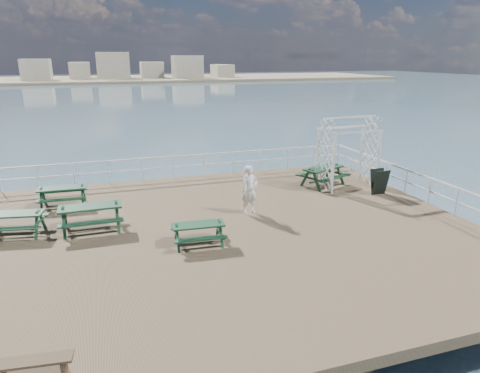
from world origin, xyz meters
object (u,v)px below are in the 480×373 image
object	(u,v)px
picnic_table_e	(198,229)
picnic_table_c	(323,172)
picnic_table_d	(15,219)
trellis_arbor	(348,156)
person	(250,190)
flat_bench_near	(32,365)
picnic_table_a	(62,192)
picnic_table_b	(91,212)

from	to	relation	value
picnic_table_e	picnic_table_c	bearing A→B (deg)	37.43
picnic_table_d	trellis_arbor	distance (m)	13.22
picnic_table_d	trellis_arbor	xyz separation A→B (m)	(13.11, 1.45, 0.84)
picnic_table_c	picnic_table_e	bearing A→B (deg)	-167.76
picnic_table_c	picnic_table_d	size ratio (longest dim) A/B	1.21
person	flat_bench_near	bearing A→B (deg)	-145.54
picnic_table_d	flat_bench_near	bearing A→B (deg)	-69.02
picnic_table_a	picnic_table_c	bearing A→B (deg)	-0.97
picnic_table_b	trellis_arbor	bearing A→B (deg)	8.65
picnic_table_a	picnic_table_b	world-z (taller)	picnic_table_b
picnic_table_c	flat_bench_near	xyz separation A→B (m)	(-10.82, -9.21, -0.30)
picnic_table_c	picnic_table_d	world-z (taller)	picnic_table_c
flat_bench_near	picnic_table_c	bearing A→B (deg)	46.62
picnic_table_c	trellis_arbor	xyz separation A→B (m)	(0.92, -0.46, 0.78)
picnic_table_e	person	bearing A→B (deg)	44.98
picnic_table_b	picnic_table_c	distance (m)	10.11
picnic_table_a	person	bearing A→B (deg)	-22.08
picnic_table_a	person	distance (m)	7.26
picnic_table_c	trellis_arbor	distance (m)	1.29
picnic_table_e	picnic_table_a	bearing A→B (deg)	133.29
picnic_table_d	picnic_table_b	bearing A→B (deg)	2.00
flat_bench_near	person	distance (m)	9.46
picnic_table_a	flat_bench_near	distance (m)	9.83
flat_bench_near	trellis_arbor	size ratio (longest dim) A/B	0.46
picnic_table_d	flat_bench_near	distance (m)	7.43
picnic_table_a	picnic_table_c	xyz separation A→B (m)	(10.92, -0.61, 0.06)
picnic_table_b	person	world-z (taller)	person
picnic_table_c	trellis_arbor	size ratio (longest dim) A/B	0.76
picnic_table_b	trellis_arbor	distance (m)	10.95
trellis_arbor	picnic_table_b	bearing A→B (deg)	-173.11
picnic_table_d	flat_bench_near	size ratio (longest dim) A/B	1.37
picnic_table_e	flat_bench_near	xyz separation A→B (m)	(-4.10, -4.73, -0.19)
trellis_arbor	picnic_table_a	bearing A→B (deg)	172.28
picnic_table_d	trellis_arbor	bearing A→B (deg)	16.66
picnic_table_d	person	xyz separation A→B (m)	(7.87, -0.46, 0.36)
picnic_table_b	picnic_table_d	size ratio (longest dim) A/B	1.03
picnic_table_c	picnic_table_e	xyz separation A→B (m)	(-6.72, -4.48, -0.11)
picnic_table_a	person	world-z (taller)	person
trellis_arbor	person	size ratio (longest dim) A/B	1.72
picnic_table_e	flat_bench_near	bearing A→B (deg)	-127.17
picnic_table_c	person	world-z (taller)	person
picnic_table_c	flat_bench_near	size ratio (longest dim) A/B	1.66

